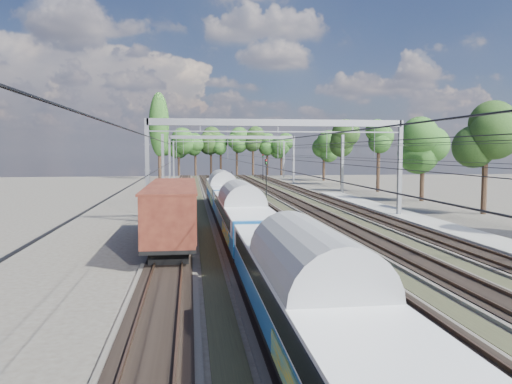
{
  "coord_description": "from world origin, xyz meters",
  "views": [
    {
      "loc": [
        -7.81,
        -14.13,
        6.19
      ],
      "look_at": [
        -2.43,
        26.58,
        2.8
      ],
      "focal_mm": 35.0,
      "sensor_mm": 36.0,
      "label": 1
    }
  ],
  "objects": [
    {
      "name": "signal_far",
      "position": [
        7.32,
        89.24,
        3.49
      ],
      "size": [
        0.39,
        0.36,
        5.51
      ],
      "rotation": [
        0.0,
        0.0,
        -0.31
      ],
      "color": "black",
      "rests_on": "ground"
    },
    {
      "name": "emu_train",
      "position": [
        -4.5,
        18.21,
        2.36
      ],
      "size": [
        2.74,
        58.08,
        4.01
      ],
      "color": "black",
      "rests_on": "ground"
    },
    {
      "name": "worker",
      "position": [
        1.36,
        95.79,
        0.85
      ],
      "size": [
        0.61,
        0.73,
        1.7
      ],
      "primitive_type": "imported",
      "rotation": [
        0.0,
        0.0,
        1.95
      ],
      "color": "black",
      "rests_on": "ground"
    },
    {
      "name": "catenary",
      "position": [
        0.33,
        52.69,
        6.4
      ],
      "size": [
        25.65,
        130.0,
        9.0
      ],
      "color": "gray",
      "rests_on": "ground"
    },
    {
      "name": "ground",
      "position": [
        0.0,
        0.0,
        0.0
      ],
      "size": [
        220.0,
        220.0,
        0.0
      ],
      "primitive_type": "plane",
      "color": "#47423A",
      "rests_on": "ground"
    },
    {
      "name": "poplar",
      "position": [
        -14.5,
        98.0,
        11.89
      ],
      "size": [
        4.4,
        4.4,
        19.04
      ],
      "color": "black",
      "rests_on": "ground"
    },
    {
      "name": "track_bed",
      "position": [
        -0.0,
        45.0,
        0.1
      ],
      "size": [
        21.0,
        130.0,
        0.34
      ],
      "color": "#47423A",
      "rests_on": "ground"
    },
    {
      "name": "tree_belt",
      "position": [
        7.61,
        90.58,
        8.18
      ],
      "size": [
        40.42,
        100.1,
        11.96
      ],
      "color": "black",
      "rests_on": "ground"
    },
    {
      "name": "platform",
      "position": [
        12.0,
        20.0,
        0.15
      ],
      "size": [
        3.0,
        70.0,
        0.3
      ],
      "primitive_type": "cube",
      "color": "gray",
      "rests_on": "ground"
    },
    {
      "name": "signal_near",
      "position": [
        1.0,
        43.38,
        3.32
      ],
      "size": [
        0.38,
        0.35,
        5.24
      ],
      "rotation": [
        0.0,
        0.0,
        0.43
      ],
      "color": "black",
      "rests_on": "ground"
    },
    {
      "name": "freight_boxcar",
      "position": [
        -9.0,
        18.7,
        2.35
      ],
      "size": [
        3.1,
        14.95,
        3.85
      ],
      "color": "black",
      "rests_on": "ground"
    }
  ]
}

